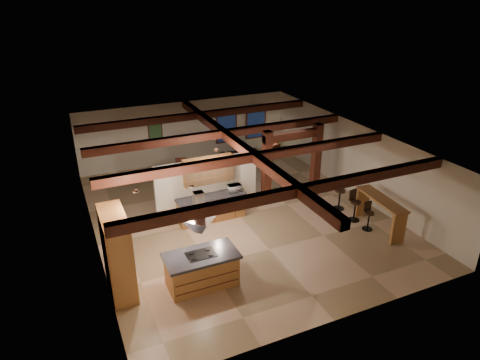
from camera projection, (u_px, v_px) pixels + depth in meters
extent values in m
plane|color=#CCA988|center=(238.00, 215.00, 15.76)|extent=(12.00, 12.00, 0.00)
plane|color=beige|center=(187.00, 132.00, 20.15)|extent=(10.00, 0.00, 10.00)
plane|color=beige|center=(340.00, 274.00, 10.18)|extent=(10.00, 0.00, 10.00)
plane|color=beige|center=(92.00, 206.00, 13.30)|extent=(0.00, 12.00, 12.00)
plane|color=beige|center=(353.00, 158.00, 17.03)|extent=(0.00, 12.00, 12.00)
plane|color=#321A10|center=(238.00, 141.00, 14.57)|extent=(12.00, 12.00, 0.00)
cube|color=#3D140F|center=(299.00, 191.00, 11.30)|extent=(10.00, 0.25, 0.28)
cube|color=#3D140F|center=(255.00, 157.00, 13.54)|extent=(10.00, 0.25, 0.28)
cube|color=#3D140F|center=(224.00, 134.00, 15.71)|extent=(10.00, 0.25, 0.28)
cube|color=#3D140F|center=(200.00, 115.00, 17.95)|extent=(10.00, 0.25, 0.28)
cube|color=#3D140F|center=(238.00, 144.00, 14.62)|extent=(0.28, 12.00, 0.28)
cube|color=#3D140F|center=(267.00, 168.00, 16.10)|extent=(0.30, 0.30, 2.90)
cube|color=#3D140F|center=(316.00, 159.00, 16.92)|extent=(0.30, 0.30, 2.90)
cube|color=#3D140F|center=(293.00, 135.00, 16.04)|extent=(2.50, 0.28, 0.28)
cube|color=beige|center=(207.00, 188.00, 15.35)|extent=(3.80, 0.18, 2.20)
cube|color=#995B31|center=(117.00, 254.00, 11.37)|extent=(0.64, 1.60, 2.40)
cube|color=silver|center=(129.00, 253.00, 11.50)|extent=(0.06, 0.62, 0.95)
cube|color=black|center=(130.00, 246.00, 11.43)|extent=(0.01, 0.50, 0.28)
cube|color=#995B31|center=(211.00, 209.00, 15.30)|extent=(2.40, 0.60, 0.86)
cube|color=black|center=(211.00, 197.00, 15.11)|extent=(2.50, 0.66, 0.08)
cube|color=#995B31|center=(208.00, 170.00, 14.89)|extent=(1.80, 0.34, 0.95)
cube|color=silver|center=(210.00, 172.00, 14.74)|extent=(1.74, 0.02, 0.90)
pyramid|color=silver|center=(200.00, 232.00, 11.39)|extent=(1.10, 1.10, 0.45)
cube|color=silver|center=(199.00, 205.00, 11.06)|extent=(0.26, 0.22, 0.73)
cube|color=#3D140F|center=(226.00, 126.00, 20.83)|extent=(1.10, 0.05, 1.70)
cube|color=black|center=(227.00, 126.00, 20.80)|extent=(0.95, 0.02, 1.55)
cube|color=#3D140F|center=(256.00, 122.00, 21.42)|extent=(1.10, 0.05, 1.70)
cube|color=black|center=(256.00, 122.00, 21.40)|extent=(0.95, 0.02, 1.55)
cube|color=#3D140F|center=(155.00, 131.00, 19.44)|extent=(0.65, 0.04, 0.85)
cube|color=#24552E|center=(155.00, 131.00, 19.42)|extent=(0.55, 0.01, 0.75)
cylinder|color=silver|center=(191.00, 186.00, 11.28)|extent=(0.16, 0.16, 0.03)
cylinder|color=silver|center=(216.00, 150.00, 13.79)|extent=(0.16, 0.16, 0.03)
cylinder|color=silver|center=(136.00, 191.00, 11.01)|extent=(0.16, 0.16, 0.03)
cube|color=#995B31|center=(202.00, 271.00, 11.91)|extent=(1.91, 0.96, 0.91)
cube|color=black|center=(201.00, 256.00, 11.71)|extent=(2.04, 1.08, 0.08)
cube|color=black|center=(201.00, 254.00, 11.69)|extent=(0.80, 0.53, 0.02)
imported|color=#3A160E|center=(201.00, 184.00, 17.57)|extent=(1.86, 1.36, 0.59)
imported|color=black|center=(240.00, 154.00, 20.76)|extent=(1.91, 0.89, 0.54)
imported|color=silver|center=(234.00, 188.00, 15.38)|extent=(0.48, 0.32, 0.26)
cube|color=#995B31|center=(382.00, 199.00, 14.43)|extent=(0.73, 2.26, 0.07)
cube|color=#995B31|center=(398.00, 228.00, 13.81)|extent=(0.51, 0.15, 1.11)
cube|color=#995B31|center=(362.00, 202.00, 15.52)|extent=(0.51, 0.15, 1.11)
cube|color=#3D140F|center=(273.00, 149.00, 21.33)|extent=(0.57, 0.57, 0.58)
cylinder|color=black|center=(274.00, 142.00, 21.18)|extent=(0.06, 0.06, 0.16)
cone|color=#FCDF97|center=(274.00, 139.00, 21.11)|extent=(0.29, 0.29, 0.18)
cylinder|color=black|center=(369.00, 213.00, 14.57)|extent=(0.32, 0.32, 0.06)
cube|color=black|center=(368.00, 206.00, 14.62)|extent=(0.30, 0.06, 0.35)
cylinder|color=black|center=(368.00, 221.00, 14.70)|extent=(0.05, 0.05, 0.62)
cylinder|color=black|center=(367.00, 229.00, 14.83)|extent=(0.35, 0.35, 0.03)
cylinder|color=black|center=(356.00, 202.00, 15.12)|extent=(0.36, 0.36, 0.07)
cube|color=black|center=(353.00, 195.00, 15.15)|extent=(0.35, 0.09, 0.40)
cylinder|color=black|center=(355.00, 211.00, 15.27)|extent=(0.06, 0.06, 0.71)
cylinder|color=black|center=(353.00, 220.00, 15.41)|extent=(0.40, 0.40, 0.03)
cylinder|color=black|center=(340.00, 191.00, 15.89)|extent=(0.38, 0.38, 0.07)
cube|color=black|center=(339.00, 183.00, 15.95)|extent=(0.36, 0.12, 0.42)
cylinder|color=black|center=(339.00, 200.00, 16.05)|extent=(0.06, 0.06, 0.74)
cylinder|color=black|center=(338.00, 208.00, 16.20)|extent=(0.42, 0.42, 0.03)
cube|color=#3D140F|center=(182.00, 188.00, 16.72)|extent=(0.55, 0.55, 0.06)
cube|color=#3D140F|center=(182.00, 177.00, 16.76)|extent=(0.45, 0.17, 0.80)
cylinder|color=#3D140F|center=(178.00, 197.00, 16.64)|extent=(0.05, 0.05, 0.45)
cylinder|color=#3D140F|center=(188.00, 196.00, 16.69)|extent=(0.05, 0.05, 0.45)
cylinder|color=#3D140F|center=(178.00, 193.00, 16.97)|extent=(0.05, 0.05, 0.45)
cylinder|color=#3D140F|center=(187.00, 192.00, 17.02)|extent=(0.05, 0.05, 0.45)
cube|color=#3D140F|center=(182.00, 173.00, 18.07)|extent=(0.55, 0.55, 0.06)
cube|color=#3D140F|center=(181.00, 167.00, 17.71)|extent=(0.45, 0.17, 0.80)
cylinder|color=#3D140F|center=(186.00, 177.00, 18.36)|extent=(0.05, 0.05, 0.45)
cylinder|color=#3D140F|center=(178.00, 177.00, 18.32)|extent=(0.05, 0.05, 0.45)
cylinder|color=#3D140F|center=(186.00, 180.00, 18.04)|extent=(0.05, 0.05, 0.45)
cylinder|color=#3D140F|center=(178.00, 181.00, 17.99)|extent=(0.05, 0.05, 0.45)
cube|color=#3D140F|center=(220.00, 186.00, 16.92)|extent=(0.55, 0.55, 0.06)
cube|color=#3D140F|center=(220.00, 175.00, 16.96)|extent=(0.45, 0.17, 0.80)
cylinder|color=#3D140F|center=(216.00, 194.00, 16.84)|extent=(0.05, 0.05, 0.45)
cylinder|color=#3D140F|center=(225.00, 194.00, 16.88)|extent=(0.05, 0.05, 0.45)
cylinder|color=#3D140F|center=(215.00, 190.00, 17.16)|extent=(0.05, 0.05, 0.45)
cylinder|color=#3D140F|center=(224.00, 190.00, 17.21)|extent=(0.05, 0.05, 0.45)
cube|color=#3D140F|center=(217.00, 171.00, 18.26)|extent=(0.55, 0.55, 0.06)
cube|color=#3D140F|center=(217.00, 165.00, 17.90)|extent=(0.45, 0.17, 0.80)
cylinder|color=#3D140F|center=(221.00, 175.00, 18.55)|extent=(0.05, 0.05, 0.45)
cylinder|color=#3D140F|center=(212.00, 176.00, 18.51)|extent=(0.05, 0.05, 0.45)
cylinder|color=#3D140F|center=(222.00, 178.00, 18.23)|extent=(0.05, 0.05, 0.45)
cylinder|color=#3D140F|center=(213.00, 179.00, 18.18)|extent=(0.05, 0.05, 0.45)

